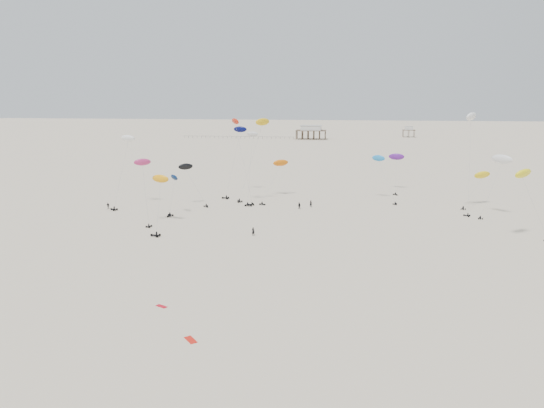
% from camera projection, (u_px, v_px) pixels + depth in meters
% --- Properties ---
extents(ground_plane, '(900.00, 900.00, 0.00)m').
position_uv_depth(ground_plane, '(309.00, 168.00, 224.92)').
color(ground_plane, beige).
extents(pavilion_main, '(21.00, 13.00, 9.80)m').
position_uv_depth(pavilion_main, '(311.00, 133.00, 370.92)').
color(pavilion_main, brown).
rests_on(pavilion_main, ground).
extents(pavilion_small, '(9.00, 7.00, 8.00)m').
position_uv_depth(pavilion_small, '(409.00, 132.00, 390.42)').
color(pavilion_small, brown).
rests_on(pavilion_small, ground).
extents(pier_fence, '(80.20, 0.20, 1.50)m').
position_uv_depth(pier_fence, '(238.00, 137.00, 378.85)').
color(pier_fence, black).
rests_on(pier_fence, ground).
extents(rig_0, '(9.57, 5.58, 12.30)m').
position_uv_depth(rig_0, '(190.00, 174.00, 146.64)').
color(rig_0, black).
rests_on(rig_0, ground).
extents(rig_1, '(5.22, 6.14, 15.79)m').
position_uv_depth(rig_1, '(144.00, 176.00, 123.76)').
color(rig_1, black).
rests_on(rig_1, ground).
extents(rig_2, '(5.39, 14.44, 22.28)m').
position_uv_depth(rig_2, '(236.00, 149.00, 162.78)').
color(rig_2, black).
rests_on(rig_2, ground).
extents(rig_3, '(3.53, 6.64, 10.42)m').
position_uv_depth(rig_3, '(172.00, 192.00, 135.03)').
color(rig_3, black).
rests_on(rig_3, ground).
extents(rig_4, '(5.17, 12.81, 14.07)m').
position_uv_depth(rig_4, '(396.00, 161.00, 170.20)').
color(rig_4, black).
rests_on(rig_4, ground).
extents(rig_5, '(7.68, 11.01, 14.48)m').
position_uv_depth(rig_5, '(381.00, 166.00, 154.09)').
color(rig_5, black).
rests_on(rig_5, ground).
extents(rig_6, '(6.97, 17.69, 17.20)m').
position_uv_depth(rig_6, '(278.00, 168.00, 158.28)').
color(rig_6, black).
rests_on(rig_6, ground).
extents(rig_7, '(9.44, 9.50, 23.89)m').
position_uv_depth(rig_7, '(258.00, 138.00, 152.51)').
color(rig_7, black).
rests_on(rig_7, ground).
extents(rig_8, '(7.52, 4.52, 24.20)m').
position_uv_depth(rig_8, '(239.00, 140.00, 146.05)').
color(rig_8, black).
rests_on(rig_8, ground).
extents(rig_9, '(4.55, 10.51, 26.09)m').
position_uv_depth(rig_9, '(471.00, 127.00, 135.84)').
color(rig_9, black).
rests_on(rig_9, ground).
extents(rig_10, '(3.46, 8.65, 20.24)m').
position_uv_depth(rig_10, '(251.00, 165.00, 148.37)').
color(rig_10, black).
rests_on(rig_10, ground).
extents(rig_11, '(5.31, 10.69, 19.90)m').
position_uv_depth(rig_11, '(125.00, 155.00, 144.27)').
color(rig_11, black).
rests_on(rig_11, ground).
extents(rig_12, '(9.56, 5.73, 15.46)m').
position_uv_depth(rig_12, '(526.00, 180.00, 111.03)').
color(rig_12, black).
rests_on(rig_12, ground).
extents(rig_13, '(8.60, 8.37, 16.13)m').
position_uv_depth(rig_13, '(500.00, 164.00, 132.46)').
color(rig_13, black).
rests_on(rig_13, ground).
extents(rig_14, '(9.68, 10.72, 11.61)m').
position_uv_depth(rig_14, '(480.00, 179.00, 146.54)').
color(rig_14, black).
rests_on(rig_14, ground).
extents(rig_15, '(6.74, 15.23, 16.24)m').
position_uv_depth(rig_15, '(159.00, 193.00, 123.04)').
color(rig_15, black).
rests_on(rig_15, ground).
extents(spectator_0, '(0.89, 0.70, 2.18)m').
position_uv_depth(spectator_0, '(253.00, 236.00, 116.03)').
color(spectator_0, black).
rests_on(spectator_0, ground).
extents(spectator_1, '(1.17, 1.04, 2.07)m').
position_uv_depth(spectator_1, '(299.00, 209.00, 143.17)').
color(spectator_1, black).
rests_on(spectator_1, ground).
extents(spectator_2, '(1.23, 0.69, 2.05)m').
position_uv_depth(spectator_2, '(108.00, 209.00, 143.26)').
color(spectator_2, black).
rests_on(spectator_2, ground).
extents(spectator_3, '(0.99, 0.85, 2.28)m').
position_uv_depth(spectator_3, '(311.00, 207.00, 145.59)').
color(spectator_3, black).
rests_on(spectator_3, ground).
extents(grounded_kite_a, '(2.11, 2.26, 0.08)m').
position_uv_depth(grounded_kite_a, '(191.00, 340.00, 66.41)').
color(grounded_kite_a, red).
rests_on(grounded_kite_a, ground).
extents(grounded_kite_b, '(1.92, 1.44, 0.07)m').
position_uv_depth(grounded_kite_b, '(162.00, 306.00, 76.99)').
color(grounded_kite_b, red).
rests_on(grounded_kite_b, ground).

